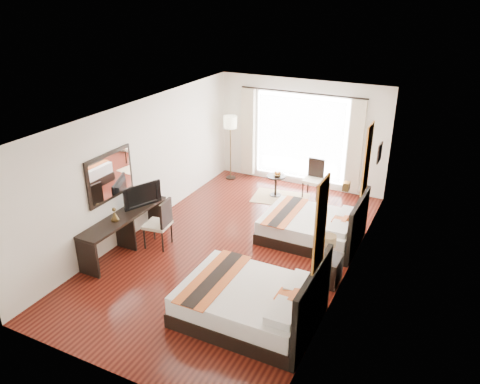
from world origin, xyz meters
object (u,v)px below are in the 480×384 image
at_px(vase, 328,257).
at_px(desk_chair, 159,232).
at_px(console_desk, 125,232).
at_px(window_chair, 313,186).
at_px(nightstand, 328,270).
at_px(floor_lamp, 230,126).
at_px(fruit_bowl, 277,175).
at_px(bed_near, 252,302).
at_px(table_lamp, 329,242).
at_px(bed_far, 314,227).
at_px(side_table, 276,186).
at_px(television, 140,194).

relative_size(vase, desk_chair, 0.14).
relative_size(vase, console_desk, 0.07).
bearing_deg(window_chair, nightstand, 24.87).
xyz_separation_m(floor_lamp, fruit_bowl, (1.60, -0.54, -0.92)).
bearing_deg(vase, console_desk, -171.88).
distance_m(nightstand, floor_lamp, 5.39).
height_order(bed_near, table_lamp, bed_near).
bearing_deg(console_desk, floor_lamp, 87.60).
xyz_separation_m(vase, floor_lamp, (-3.84, 3.69, 0.91)).
xyz_separation_m(table_lamp, floor_lamp, (-3.78, 3.54, 0.71)).
distance_m(bed_far, fruit_bowl, 2.30).
bearing_deg(side_table, floor_lamp, 161.20).
bearing_deg(bed_far, window_chair, 108.82).
height_order(floor_lamp, fruit_bowl, floor_lamp).
xyz_separation_m(bed_far, table_lamp, (0.66, -1.30, 0.49)).
distance_m(bed_near, table_lamp, 1.81).
bearing_deg(vase, television, -179.68).
xyz_separation_m(nightstand, table_lamp, (-0.04, 0.05, 0.53)).
bearing_deg(desk_chair, floor_lamp, -92.51).
bearing_deg(table_lamp, fruit_bowl, 126.06).
relative_size(bed_near, table_lamp, 5.21).
height_order(console_desk, floor_lamp, floor_lamp).
relative_size(nightstand, table_lamp, 1.28).
height_order(nightstand, floor_lamp, floor_lamp).
xyz_separation_m(television, side_table, (1.71, 3.19, -0.72)).
bearing_deg(bed_far, table_lamp, -63.04).
bearing_deg(bed_far, console_desk, -148.45).
distance_m(vase, desk_chair, 3.49).
height_order(table_lamp, television, television).
bearing_deg(bed_near, nightstand, 62.95).
distance_m(bed_near, nightstand, 1.72).
distance_m(bed_near, window_chair, 5.02).
xyz_separation_m(bed_far, fruit_bowl, (-1.52, 1.70, 0.28)).
height_order(nightstand, table_lamp, table_lamp).
bearing_deg(floor_lamp, side_table, -18.80).
height_order(table_lamp, vase, table_lamp).
distance_m(bed_near, floor_lamp, 6.07).
height_order(bed_far, fruit_bowl, bed_far).
height_order(bed_far, television, television).
height_order(bed_far, window_chair, bed_far).
xyz_separation_m(side_table, window_chair, (0.85, 0.39, 0.02)).
height_order(desk_chair, side_table, desk_chair).
distance_m(bed_near, side_table, 4.82).
xyz_separation_m(television, desk_chair, (0.52, -0.17, -0.68)).
xyz_separation_m(console_desk, television, (0.02, 0.55, 0.62)).
xyz_separation_m(nightstand, console_desk, (-4.00, -0.67, 0.12)).
bearing_deg(window_chair, side_table, -63.01).
distance_m(fruit_bowl, window_chair, 0.94).
bearing_deg(floor_lamp, desk_chair, -84.69).
bearing_deg(television, bed_far, -42.22).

